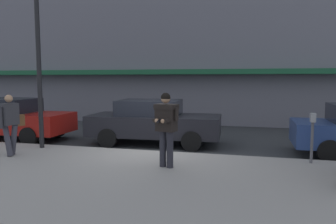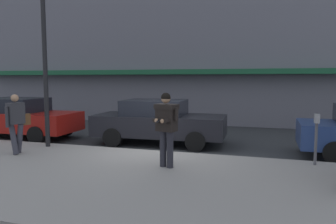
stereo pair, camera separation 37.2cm
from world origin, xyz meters
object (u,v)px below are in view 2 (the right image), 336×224
Objects in this scene: parked_sedan_near at (19,118)px; street_lamp_post at (44,50)px; man_texting_on_phone at (166,122)px; parking_meter at (316,132)px; parked_sedan_mid at (159,122)px; pedestrian_with_bag at (16,120)px.

street_lamp_post is at bearing -32.38° from parked_sedan_near.
man_texting_on_phone is 3.71m from parking_meter.
parking_meter is (4.78, -2.00, 0.18)m from parked_sedan_mid.
pedestrian_with_bag is 0.35× the size of street_lamp_post.
parked_sedan_near is 3.56× the size of parking_meter.
parked_sedan_mid is 4.49m from pedestrian_with_bag.
pedestrian_with_bag is at bearing -135.20° from parked_sedan_mid.
pedestrian_with_bag is (-3.18, -3.16, 0.32)m from parked_sedan_mid.
parked_sedan_mid is 5.18m from parking_meter.
parked_sedan_near is 5.49m from parked_sedan_mid.
pedestrian_with_bag is at bearing -49.42° from parked_sedan_near.
pedestrian_with_bag is at bearing -171.71° from parking_meter.
street_lamp_post is (-3.01, -2.05, 2.35)m from parked_sedan_mid.
pedestrian_with_bag is (2.29, -2.67, 0.32)m from parked_sedan_near.
street_lamp_post reaches higher than parked_sedan_near.
parked_sedan_mid is at bearing 111.76° from man_texting_on_phone.
pedestrian_with_bag is (-4.49, 0.12, -0.14)m from man_texting_on_phone.
man_texting_on_phone reaches higher than pedestrian_with_bag.
parked_sedan_mid is at bearing 5.12° from parked_sedan_near.
pedestrian_with_bag is 8.05m from parking_meter.
parking_meter is at bearing -8.38° from parked_sedan_near.
parking_meter is (7.96, 1.16, -0.14)m from pedestrian_with_bag.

